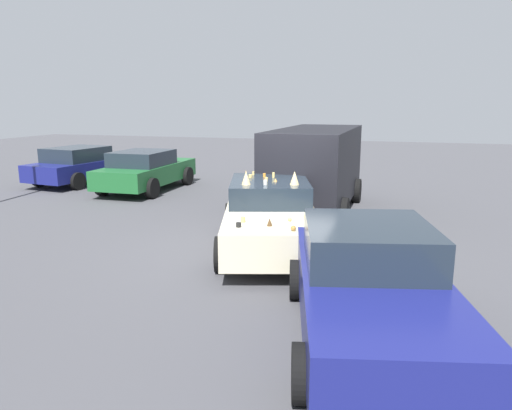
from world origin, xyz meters
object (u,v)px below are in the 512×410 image
object	(u,v)px
art_car_decorated	(270,214)
parked_sedan_behind_left	(370,286)
parked_sedan_behind_right	(146,170)
parked_van_far_right	(316,166)
parked_sedan_far_left	(83,165)

from	to	relation	value
art_car_decorated	parked_sedan_behind_left	xyz separation A→B (m)	(-3.50, -2.27, 0.01)
art_car_decorated	parked_sedan_behind_right	world-z (taller)	art_car_decorated
art_car_decorated	parked_van_far_right	xyz separation A→B (m)	(3.70, -0.30, 0.57)
art_car_decorated	parked_van_far_right	bearing A→B (deg)	158.73
parked_van_far_right	parked_sedan_behind_left	bearing A→B (deg)	15.93
parked_sedan_far_left	parked_van_far_right	bearing A→B (deg)	-97.17
parked_sedan_far_left	art_car_decorated	bearing A→B (deg)	-117.11
art_car_decorated	parked_sedan_behind_left	bearing A→B (deg)	16.29
parked_sedan_far_left	parked_sedan_behind_right	bearing A→B (deg)	-96.94
parked_van_far_right	parked_sedan_behind_right	size ratio (longest dim) A/B	1.18
parked_van_far_right	parked_sedan_far_left	distance (m)	9.54
parked_sedan_behind_left	parked_sedan_behind_right	bearing A→B (deg)	-150.36
art_car_decorated	parked_van_far_right	size ratio (longest dim) A/B	0.95
parked_sedan_behind_right	parked_sedan_far_left	bearing A→B (deg)	75.80
art_car_decorated	parked_sedan_behind_right	xyz separation A→B (m)	(5.20, 5.86, 0.00)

